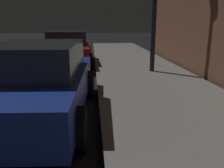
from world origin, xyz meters
name	(u,v)px	position (x,y,z in m)	size (l,w,h in m)	color
car_blue	(38,81)	(2.85, 3.18, 0.72)	(2.14, 4.18, 1.43)	navy
car_red	(68,48)	(2.85, 9.16, 0.72)	(2.11, 4.41, 1.43)	maroon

